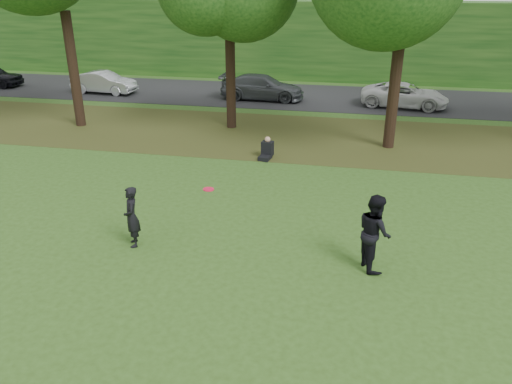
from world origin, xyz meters
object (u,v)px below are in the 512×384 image
(player_right, at_px, (374,232))
(seated_person, at_px, (267,150))
(frisbee, at_px, (209,189))
(player_left, at_px, (132,217))

(player_right, relative_size, seated_person, 2.26)
(frisbee, bearing_deg, seated_person, 88.82)
(player_left, distance_m, player_right, 6.02)
(player_left, relative_size, player_right, 0.86)
(seated_person, bearing_deg, player_right, -52.93)
(player_left, height_order, player_right, player_right)
(player_right, bearing_deg, frisbee, 68.80)
(player_left, distance_m, seated_person, 7.67)
(player_left, relative_size, seated_person, 1.94)
(player_left, xyz_separation_m, frisbee, (2.02, 0.15, 0.87))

